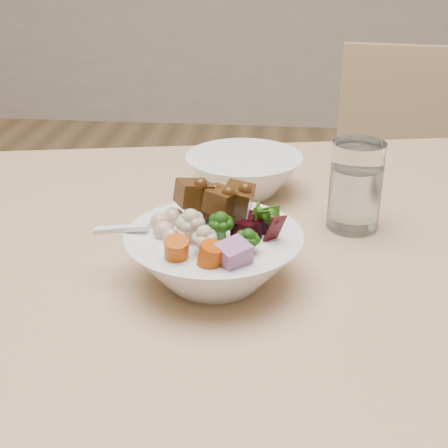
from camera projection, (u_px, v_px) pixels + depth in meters
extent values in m
cube|color=tan|center=(412.00, 253.00, 1.46)|extent=(0.45, 0.45, 0.04)
cube|color=tan|center=(420.00, 138.00, 1.53)|extent=(0.40, 0.08, 0.44)
cylinder|color=tan|center=(326.00, 366.00, 1.44)|extent=(0.03, 0.03, 0.41)
cylinder|color=tan|center=(335.00, 290.00, 1.75)|extent=(0.03, 0.03, 0.41)
sphere|color=black|center=(221.00, 231.00, 0.63)|extent=(0.03, 0.03, 0.03)
sphere|color=#C3B393|center=(191.00, 230.00, 0.63)|extent=(0.03, 0.03, 0.03)
cube|color=black|center=(259.00, 225.00, 0.66)|extent=(0.03, 0.03, 0.02)
cube|color=#955A88|center=(233.00, 256.00, 0.59)|extent=(0.04, 0.04, 0.03)
cylinder|color=#CE5105|center=(176.00, 251.00, 0.60)|extent=(0.03, 0.03, 0.03)
sphere|color=tan|center=(164.00, 232.00, 0.65)|extent=(0.02, 0.02, 0.02)
ellipsoid|color=white|center=(159.00, 235.00, 0.65)|extent=(0.03, 0.03, 0.01)
cube|color=white|center=(121.00, 229.00, 0.66)|extent=(0.06, 0.01, 0.01)
cylinder|color=white|center=(356.00, 186.00, 0.77)|extent=(0.07, 0.07, 0.11)
cylinder|color=white|center=(355.00, 196.00, 0.78)|extent=(0.06, 0.06, 0.07)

